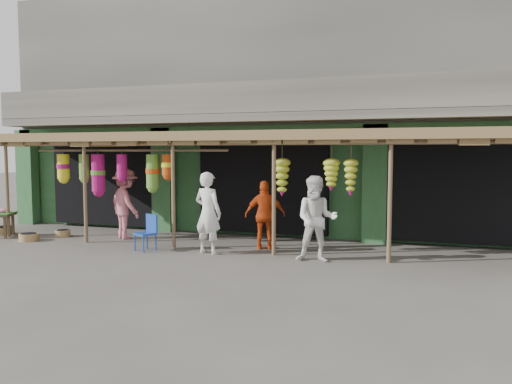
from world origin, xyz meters
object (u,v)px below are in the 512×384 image
(person_right, at_px, (317,219))
(person_shopper, at_px, (125,204))
(person_front, at_px, (208,213))
(person_vendor, at_px, (265,215))
(blue_chair, at_px, (148,230))

(person_right, relative_size, person_shopper, 0.97)
(person_front, relative_size, person_vendor, 1.14)
(blue_chair, height_order, person_vendor, person_vendor)
(person_shopper, bearing_deg, person_front, -170.42)
(person_vendor, distance_m, person_shopper, 3.99)
(person_vendor, bearing_deg, person_right, 126.67)
(person_right, relative_size, person_vendor, 1.11)
(person_front, height_order, person_right, person_front)
(person_vendor, bearing_deg, person_front, 20.81)
(person_shopper, bearing_deg, person_vendor, -152.37)
(person_vendor, xyz_separation_m, person_shopper, (-3.98, 0.23, 0.12))
(blue_chair, bearing_deg, person_shopper, 162.04)
(blue_chair, distance_m, person_shopper, 1.93)
(person_front, distance_m, person_vendor, 1.41)
(person_front, relative_size, person_right, 1.03)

